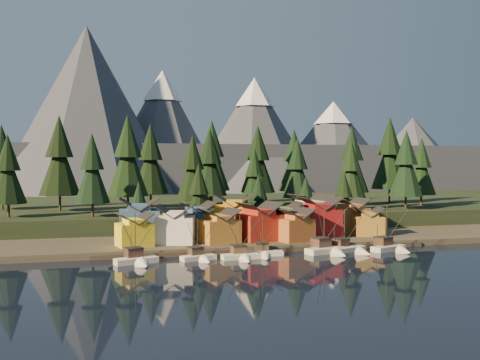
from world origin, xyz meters
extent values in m
plane|color=black|center=(0.00, 0.00, 0.00)|extent=(500.00, 500.00, 0.00)
cube|color=#3A352A|center=(0.00, 40.00, 0.75)|extent=(400.00, 50.00, 1.50)
cube|color=black|center=(0.00, 90.00, 3.00)|extent=(420.00, 100.00, 6.00)
cube|color=#443C30|center=(0.00, 16.50, 0.50)|extent=(80.00, 4.00, 1.00)
cube|color=#4A4F5F|center=(0.00, 240.00, 15.00)|extent=(560.00, 160.00, 30.00)
cone|color=#4A4F5F|center=(-45.00, 180.00, 45.00)|extent=(100.00, 100.00, 90.00)
cone|color=#4A4F5F|center=(-5.00, 198.00, 36.00)|extent=(80.00, 80.00, 72.00)
cone|color=white|center=(-5.00, 198.00, 63.36)|extent=(22.40, 22.40, 17.28)
cone|color=#4A4F5F|center=(45.00, 186.00, 34.00)|extent=(84.00, 84.00, 68.00)
cone|color=white|center=(45.00, 186.00, 59.84)|extent=(23.52, 23.52, 16.32)
cone|color=#4A4F5F|center=(100.00, 202.00, 29.00)|extent=(92.00, 92.00, 58.00)
cone|color=white|center=(100.00, 202.00, 51.04)|extent=(25.76, 25.76, 13.92)
cone|color=#4A4F5F|center=(160.00, 210.00, 25.00)|extent=(88.00, 88.00, 50.00)
cube|color=silver|center=(-30.52, 8.90, 0.36)|extent=(9.36, 5.36, 1.66)
cone|color=silver|center=(-29.23, 4.22, 0.36)|extent=(3.81, 3.74, 3.11)
cube|color=black|center=(-30.52, 8.90, -0.26)|extent=(9.58, 5.47, 0.36)
cube|color=#432C23|center=(-30.95, 10.46, 1.97)|extent=(4.03, 3.89, 1.87)
cube|color=black|center=(-30.95, 10.46, 3.01)|extent=(4.29, 4.14, 0.21)
cylinder|color=black|center=(-30.67, 9.42, 5.81)|extent=(0.19, 0.19, 9.34)
cylinder|color=black|center=(-31.44, 12.23, 3.42)|extent=(0.15, 0.15, 4.57)
cube|color=white|center=(-17.37, 9.55, 0.31)|extent=(8.04, 4.56, 1.41)
cone|color=white|center=(-16.27, 5.52, 0.31)|extent=(3.24, 3.20, 2.65)
cube|color=black|center=(-17.37, 9.55, -0.22)|extent=(8.23, 4.65, 0.31)
cube|color=#443124|center=(-17.74, 10.89, 1.68)|extent=(3.43, 3.30, 1.59)
cube|color=black|center=(-17.74, 10.89, 2.56)|extent=(3.64, 3.52, 0.18)
cylinder|color=black|center=(-17.50, 9.99, 4.95)|extent=(0.16, 0.16, 7.95)
cylinder|color=black|center=(-18.16, 12.41, 2.92)|extent=(0.12, 0.12, 3.89)
cube|color=white|center=(-8.28, 8.50, 0.33)|extent=(8.40, 3.34, 1.51)
cone|color=white|center=(-8.00, 3.99, 0.33)|extent=(3.00, 2.98, 2.83)
cube|color=black|center=(-8.28, 8.50, -0.24)|extent=(8.60, 3.40, 0.33)
cube|color=brown|center=(-8.38, 10.01, 1.79)|extent=(3.19, 3.02, 1.70)
cube|color=black|center=(-8.38, 10.01, 2.74)|extent=(3.39, 3.22, 0.19)
cylinder|color=black|center=(-8.31, 9.01, 5.29)|extent=(0.17, 0.17, 8.50)
cylinder|color=black|center=(-8.48, 11.71, 3.12)|extent=(0.13, 0.13, 4.16)
cube|color=beige|center=(-2.38, 11.22, 0.31)|extent=(9.25, 3.89, 1.43)
cone|color=beige|center=(-3.06, 6.35, 0.31)|extent=(3.07, 3.40, 2.67)
cube|color=black|center=(-2.38, 11.22, -0.22)|extent=(9.47, 3.96, 0.31)
cube|color=#4A3927|center=(-2.16, 12.84, 1.69)|extent=(3.19, 3.04, 1.60)
cube|color=black|center=(-2.16, 12.84, 2.59)|extent=(3.40, 3.24, 0.18)
cylinder|color=black|center=(-2.31, 11.76, 4.99)|extent=(0.16, 0.16, 8.02)
cylinder|color=black|center=(-1.90, 14.69, 2.94)|extent=(0.12, 0.12, 3.92)
cube|color=silver|center=(12.48, 10.58, 0.40)|extent=(10.21, 5.89, 1.82)
cone|color=silver|center=(13.91, 5.48, 0.40)|extent=(4.18, 4.09, 3.42)
cube|color=black|center=(12.48, 10.58, -0.29)|extent=(10.46, 6.01, 0.40)
cube|color=#50352B|center=(12.01, 12.28, 2.17)|extent=(4.43, 4.28, 2.05)
cube|color=black|center=(12.01, 12.28, 3.31)|extent=(4.72, 4.56, 0.23)
cylinder|color=black|center=(12.32, 11.14, 6.38)|extent=(0.21, 0.21, 10.26)
cylinder|color=black|center=(11.47, 14.20, 3.76)|extent=(0.16, 0.16, 5.02)
cube|color=silver|center=(18.04, 11.28, 0.34)|extent=(10.65, 6.42, 1.57)
cone|color=silver|center=(20.05, 6.01, 0.34)|extent=(4.00, 4.33, 2.94)
cube|color=black|center=(18.04, 11.28, -0.25)|extent=(10.90, 6.55, 0.34)
cube|color=#473026|center=(17.37, 13.04, 1.86)|extent=(3.98, 3.87, 1.77)
cube|color=black|center=(17.37, 13.04, 2.85)|extent=(4.24, 4.12, 0.20)
cylinder|color=black|center=(17.82, 11.87, 5.49)|extent=(0.18, 0.18, 8.83)
cylinder|color=black|center=(16.61, 15.03, 3.24)|extent=(0.14, 0.14, 4.32)
cube|color=beige|center=(28.28, 10.12, 0.37)|extent=(9.46, 5.91, 1.68)
cone|color=beige|center=(29.89, 5.50, 0.37)|extent=(3.97, 3.91, 3.15)
cube|color=black|center=(28.28, 10.12, -0.26)|extent=(9.68, 6.03, 0.37)
cube|color=#422D23|center=(27.74, 11.66, 1.99)|extent=(4.21, 4.08, 1.89)
cube|color=black|center=(27.74, 11.66, 3.04)|extent=(4.47, 4.34, 0.21)
cylinder|color=black|center=(28.10, 10.63, 5.88)|extent=(0.19, 0.19, 9.44)
cylinder|color=black|center=(27.14, 13.41, 3.46)|extent=(0.15, 0.15, 4.62)
cube|color=yellow|center=(-30.15, 22.46, 4.14)|extent=(8.97, 8.25, 5.28)
cube|color=yellow|center=(-30.15, 22.46, 7.31)|extent=(5.57, 7.36, 1.08)
cube|color=white|center=(-20.31, 24.55, 4.69)|extent=(10.50, 9.79, 6.38)
cube|color=white|center=(-20.31, 24.55, 8.48)|extent=(6.61, 8.65, 1.24)
cube|color=#AF772D|center=(-9.94, 22.84, 4.27)|extent=(9.75, 9.33, 5.55)
cube|color=#AF772D|center=(-9.94, 22.84, 7.62)|extent=(6.06, 8.40, 1.17)
cube|color=maroon|center=(0.52, 24.28, 4.77)|extent=(10.87, 10.05, 6.54)
cube|color=maroon|center=(0.52, 24.28, 8.67)|extent=(6.77, 8.95, 1.30)
cube|color=#A35B2A|center=(8.48, 21.30, 4.27)|extent=(9.47, 9.47, 5.54)
cube|color=#A35B2A|center=(8.48, 21.30, 7.58)|extent=(6.05, 8.44, 1.09)
cube|color=maroon|center=(17.53, 26.39, 5.14)|extent=(10.18, 8.67, 7.28)
cube|color=maroon|center=(17.53, 26.39, 9.46)|extent=(5.73, 8.35, 1.39)
cube|color=#AC7F2C|center=(31.01, 25.64, 4.06)|extent=(8.66, 7.94, 5.13)
cube|color=#AC7F2C|center=(31.01, 25.64, 7.14)|extent=(5.35, 7.11, 1.05)
cube|color=#365681|center=(-28.44, 32.40, 5.27)|extent=(10.01, 8.97, 7.53)
cube|color=#365681|center=(-28.44, 32.40, 9.70)|extent=(5.65, 8.63, 1.36)
cube|color=#315275|center=(-13.67, 32.70, 4.82)|extent=(8.95, 8.50, 6.64)
cube|color=#315275|center=(-13.67, 32.70, 8.70)|extent=(5.28, 7.95, 1.15)
cube|color=gold|center=(-3.44, 34.17, 5.40)|extent=(12.24, 11.10, 7.81)
cube|color=gold|center=(-3.44, 34.17, 10.02)|extent=(7.65, 9.80, 1.46)
cube|color=#558145|center=(9.19, 30.59, 4.59)|extent=(9.05, 7.57, 6.17)
cube|color=#558145|center=(9.19, 30.59, 8.28)|extent=(5.11, 7.26, 1.23)
cube|color=silver|center=(17.72, 32.54, 5.32)|extent=(11.16, 10.28, 7.63)
cube|color=silver|center=(17.72, 32.54, 9.81)|extent=(6.78, 9.35, 1.38)
cube|color=#AA7A3C|center=(30.10, 33.92, 4.85)|extent=(8.89, 8.42, 6.70)
cube|color=#AA7A3C|center=(30.10, 33.92, 8.76)|extent=(5.18, 7.94, 1.16)
cylinder|color=#332319|center=(-62.00, 52.00, 7.98)|extent=(0.70, 0.70, 3.97)
cone|color=black|center=(-62.00, 52.00, 16.58)|extent=(9.70, 9.70, 13.66)
cone|color=black|center=(-62.00, 52.00, 23.63)|extent=(6.61, 6.61, 9.92)
cylinder|color=#332319|center=(-50.00, 68.00, 8.57)|extent=(0.70, 0.70, 5.14)
cone|color=black|center=(-50.00, 68.00, 19.70)|extent=(12.56, 12.56, 17.69)
cone|color=black|center=(-50.00, 68.00, 28.83)|extent=(8.56, 8.56, 12.84)
cylinder|color=#332319|center=(-40.00, 48.00, 8.02)|extent=(0.70, 0.70, 4.04)
cone|color=black|center=(-40.00, 48.00, 16.77)|extent=(9.87, 9.87, 13.91)
cone|color=black|center=(-40.00, 48.00, 23.95)|extent=(6.73, 6.73, 10.10)
cylinder|color=#332319|center=(-30.00, 60.00, 8.56)|extent=(0.70, 0.70, 5.13)
cone|color=black|center=(-30.00, 60.00, 19.68)|extent=(12.54, 12.54, 17.67)
cone|color=black|center=(-30.00, 60.00, 28.79)|extent=(8.55, 8.55, 12.82)
cylinder|color=#332319|center=(-22.00, 75.00, 8.44)|extent=(0.70, 0.70, 4.88)
cone|color=black|center=(-22.00, 75.00, 19.02)|extent=(11.94, 11.94, 16.82)
cone|color=black|center=(-22.00, 75.00, 27.70)|extent=(8.14, 8.14, 12.21)
cylinder|color=#332319|center=(-12.00, 50.00, 8.01)|extent=(0.70, 0.70, 4.03)
cone|color=black|center=(-12.00, 50.00, 16.74)|extent=(9.85, 9.85, 13.88)
cone|color=black|center=(-12.00, 50.00, 23.90)|extent=(6.71, 6.71, 10.07)
cylinder|color=#332319|center=(-4.00, 65.00, 8.26)|extent=(0.70, 0.70, 4.52)
cone|color=black|center=(-4.00, 65.00, 18.04)|extent=(11.04, 11.04, 15.56)
cone|color=black|center=(-4.00, 65.00, 26.07)|extent=(7.53, 7.53, 11.29)
cylinder|color=#332319|center=(6.00, 48.00, 7.68)|extent=(0.70, 0.70, 3.36)
cone|color=black|center=(6.00, 48.00, 14.95)|extent=(8.21, 8.21, 11.56)
cone|color=black|center=(6.00, 48.00, 20.92)|extent=(5.60, 5.60, 8.39)
cylinder|color=#332319|center=(14.00, 72.00, 8.42)|extent=(0.70, 0.70, 4.84)
cone|color=black|center=(14.00, 72.00, 18.92)|extent=(11.84, 11.84, 16.69)
cone|color=black|center=(14.00, 72.00, 27.53)|extent=(8.07, 8.07, 12.11)
cylinder|color=#332319|center=(22.00, 55.00, 7.98)|extent=(0.70, 0.70, 3.96)
cone|color=black|center=(22.00, 55.00, 16.56)|extent=(9.68, 9.68, 13.65)
cone|color=black|center=(22.00, 55.00, 23.61)|extent=(6.60, 6.60, 9.90)
cylinder|color=#332319|center=(30.00, 80.00, 8.36)|extent=(0.70, 0.70, 4.73)
cone|color=black|center=(30.00, 80.00, 18.61)|extent=(11.56, 11.56, 16.29)
cone|color=black|center=(30.00, 80.00, 27.02)|extent=(7.88, 7.88, 11.82)
cylinder|color=#332319|center=(38.00, 50.00, 7.90)|extent=(0.70, 0.70, 3.81)
cone|color=black|center=(38.00, 50.00, 16.15)|extent=(9.30, 9.30, 13.11)
cone|color=black|center=(38.00, 50.00, 22.92)|extent=(6.34, 6.34, 9.52)
cylinder|color=#332319|center=(46.00, 66.00, 8.41)|extent=(0.70, 0.70, 4.83)
cone|color=black|center=(46.00, 66.00, 18.87)|extent=(11.80, 11.80, 16.62)
cone|color=black|center=(46.00, 66.00, 27.45)|extent=(8.04, 8.04, 12.07)
cylinder|color=#332319|center=(56.00, 48.00, 8.21)|extent=(0.70, 0.70, 4.42)
cone|color=black|center=(56.00, 48.00, 17.79)|extent=(10.81, 10.81, 15.23)
cone|color=black|center=(56.00, 48.00, 25.66)|extent=(7.37, 7.37, 11.06)
cylinder|color=#332319|center=(64.00, 72.00, 8.75)|extent=(0.70, 0.70, 5.49)
cone|color=black|center=(64.00, 72.00, 20.65)|extent=(13.43, 13.43, 18.92)
cone|color=black|center=(64.00, 72.00, 30.41)|extent=(9.15, 9.15, 13.73)
cylinder|color=#332319|center=(0.00, 82.00, 8.62)|extent=(0.70, 0.70, 5.24)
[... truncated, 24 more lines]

